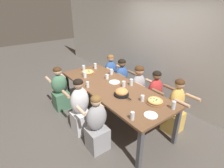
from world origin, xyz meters
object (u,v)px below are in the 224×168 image
Objects in this scene: drinking_glass_e at (142,99)px; empty_plate_a at (151,115)px; cocktail_glass_blue at (107,77)px; drinking_glass_a at (84,68)px; diner_far_midleft at (122,81)px; drinking_glass_d at (88,85)px; drinking_glass_f at (124,84)px; drinking_glass_i at (85,75)px; drinking_glass_h at (95,66)px; diner_near_midright at (97,126)px; drinking_glass_j at (111,72)px; diner_near_center at (80,109)px; pizza_board_main at (155,101)px; drinking_glass_c at (131,83)px; diner_far_right at (175,109)px; pizza_board_second at (88,72)px; skillet_bowl at (121,93)px; diner_near_left at (60,90)px; diner_far_midright at (154,98)px; diner_far_left at (111,76)px; drinking_glass_g at (174,105)px; diner_far_center at (138,89)px; empty_plate_b at (114,82)px; drinking_glass_b at (132,116)px.

empty_plate_a is at bearing -28.11° from drinking_glass_e.
cocktail_glass_blue is 1.05× the size of drinking_glass_a.
diner_far_midleft is at bearing 51.46° from drinking_glass_a.
drinking_glass_f reaches higher than drinking_glass_d.
drinking_glass_f is 0.96× the size of drinking_glass_i.
cocktail_glass_blue is (-1.53, 0.26, 0.04)m from empty_plate_a.
diner_near_midright is (1.64, -1.00, -0.37)m from drinking_glass_h.
drinking_glass_j is at bearing 10.00° from drinking_glass_h.
diner_near_center is at bearing -153.19° from empty_plate_a.
pizza_board_main is 2.71× the size of drinking_glass_e.
drinking_glass_c reaches higher than drinking_glass_j.
diner_far_right is (1.41, 0.59, -0.33)m from cocktail_glass_blue.
pizza_board_second is 0.85× the size of skillet_bowl.
diner_far_right is at bearing 24.72° from drinking_glass_c.
diner_near_left reaches higher than drinking_glass_j.
skillet_bowl is 3.18× the size of drinking_glass_f.
diner_far_midright is (0.90, 0.59, -0.33)m from cocktail_glass_blue.
diner_near_center is at bearing 34.68° from diner_far_left.
drinking_glass_g is (1.51, 0.72, 0.01)m from drinking_glass_d.
cocktail_glass_blue is at bearing -160.12° from drinking_glass_c.
diner_far_center is (-0.37, 0.82, -0.34)m from skillet_bowl.
skillet_bowl is 0.37× the size of diner_near_midright.
skillet_bowl reaches higher than drinking_glass_c.
drinking_glass_a reaches higher than empty_plate_b.
diner_far_left reaches higher than diner_near_midright.
empty_plate_a is 1.77× the size of drinking_glass_d.
diner_far_midleft is 0.97× the size of diner_far_midright.
drinking_glass_g is 0.13× the size of diner_far_left.
drinking_glass_h is at bearing 169.94° from empty_plate_a.
pizza_board_second is 2.19m from drinking_glass_g.
drinking_glass_c is at bearing 138.40° from drinking_glass_b.
pizza_board_second is 0.91m from diner_far_midleft.
cocktail_glass_blue is at bearing -174.39° from drinking_glass_g.
drinking_glass_a is at bearing -9.43° from diner_far_left.
drinking_glass_g is at bearing 0.59° from drinking_glass_h.
drinking_glass_g is at bearing -2.56° from drinking_glass_c.
empty_plate_b is at bearing 9.55° from drinking_glass_a.
drinking_glass_a is at bearing 177.47° from skillet_bowl.
pizza_board_second is at bearing -165.38° from empty_plate_b.
empty_plate_b is 0.38m from drinking_glass_c.
pizza_board_main is 1.32m from cocktail_glass_blue.
diner_far_left reaches higher than drinking_glass_f.
diner_near_left is at bearing -36.82° from diner_far_center.
diner_far_center is (-0.52, 1.46, 0.03)m from diner_near_midright.
cocktail_glass_blue is 1.57m from diner_far_right.
diner_far_midleft is 1.54m from diner_near_left.
drinking_glass_e is 1.54m from diner_far_midleft.
diner_far_right reaches higher than drinking_glass_d.
diner_far_center is 1.08m from diner_far_left.
diner_far_center reaches higher than drinking_glass_b.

